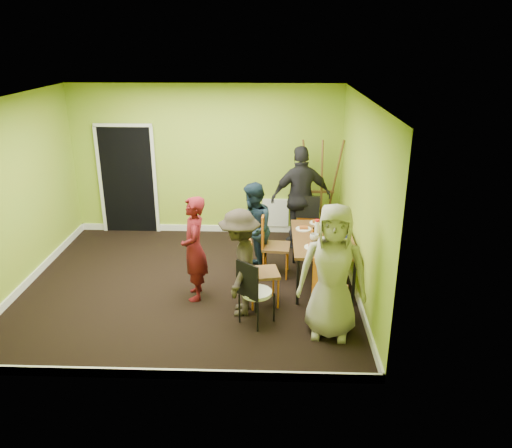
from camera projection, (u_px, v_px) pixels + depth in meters
The scene contains 28 objects.
ground at pixel (191, 284), 7.66m from camera, with size 5.00×5.00×0.00m, color black.
room_walls at pixel (187, 223), 7.35m from camera, with size 5.04×4.54×2.82m.
dining_table at pixel (323, 241), 7.49m from camera, with size 0.90×1.50×0.75m.
chair_left_far at pixel (271, 241), 7.80m from camera, with size 0.46×0.45×1.02m.
chair_left_near at pixel (257, 267), 6.92m from camera, with size 0.50×0.50×1.03m.
chair_back_end at pixel (308, 213), 8.67m from camera, with size 0.45×0.51×0.98m.
chair_front_end at pixel (329, 286), 6.46m from camera, with size 0.52×0.52×0.97m.
chair_bentwood at pixel (253, 290), 6.44m from camera, with size 0.51×0.51×0.93m.
easel at pixel (321, 190), 9.15m from camera, with size 0.75×0.71×1.88m.
plate_near_left at pixel (304, 229), 7.78m from camera, with size 0.25×0.25×0.01m, color white.
plate_near_right at pixel (313, 247), 7.11m from camera, with size 0.25×0.25×0.01m, color white.
plate_far_back at pixel (316, 223), 8.04m from camera, with size 0.22×0.22×0.01m, color white.
plate_far_front at pixel (327, 254), 6.89m from camera, with size 0.21×0.21×0.01m, color white.
plate_wall_back at pixel (337, 234), 7.58m from camera, with size 0.26×0.26×0.01m, color white.
plate_wall_front at pixel (335, 241), 7.32m from camera, with size 0.26×0.26×0.01m, color white.
thermos at pixel (317, 228), 7.52m from camera, with size 0.07×0.07×0.22m, color white.
blue_bottle at pixel (346, 238), 7.18m from camera, with size 0.07×0.07×0.20m, color #1821B7.
orange_bottle at pixel (312, 232), 7.59m from camera, with size 0.04×0.04×0.07m, color orange.
glass_mid at pixel (314, 231), 7.60m from camera, with size 0.06×0.06×0.09m, color black.
glass_back at pixel (327, 226), 7.77m from camera, with size 0.06×0.06×0.09m, color black.
glass_front at pixel (329, 249), 6.94m from camera, with size 0.06×0.06×0.10m, color black.
cup_a at pixel (314, 237), 7.35m from camera, with size 0.13×0.13×0.10m, color white.
cup_b at pixel (330, 232), 7.55m from camera, with size 0.09×0.09×0.08m, color white.
person_standing at pixel (194, 249), 7.04m from camera, with size 0.56×0.37×1.53m, color #590F15.
person_left_far at pixel (253, 229), 7.81m from camera, with size 0.72×0.56×1.48m, color #142332.
person_left_near at pixel (240, 263), 6.65m from camera, with size 0.96×0.55×1.49m, color #2B241D.
person_back_end at pixel (301, 198), 8.75m from camera, with size 1.07×0.45×1.83m, color black.
person_front_end at pixel (333, 272), 6.11m from camera, with size 0.85×0.55×1.74m, color gray.
Camera 1 is at (1.24, -6.79, 3.59)m, focal length 35.00 mm.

